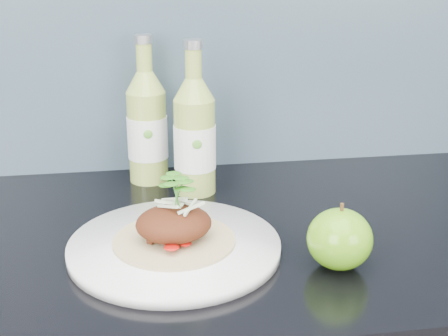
% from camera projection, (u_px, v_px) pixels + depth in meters
% --- Properties ---
extents(dinner_plate, '(0.35, 0.35, 0.02)m').
position_uv_depth(dinner_plate, '(174.00, 247.00, 0.88)').
color(dinner_plate, white).
rests_on(dinner_plate, kitchen_counter).
extents(pork_taco, '(0.17, 0.17, 0.10)m').
position_uv_depth(pork_taco, '(174.00, 222.00, 0.86)').
color(pork_taco, tan).
rests_on(pork_taco, dinner_plate).
extents(green_apple, '(0.09, 0.09, 0.09)m').
position_uv_depth(green_apple, '(340.00, 239.00, 0.83)').
color(green_apple, '#45830E').
rests_on(green_apple, kitchen_counter).
extents(cider_bottle_left, '(0.09, 0.09, 0.26)m').
position_uv_depth(cider_bottle_left, '(147.00, 127.00, 1.11)').
color(cider_bottle_left, '#9EB74C').
rests_on(cider_bottle_left, kitchen_counter).
extents(cider_bottle_right, '(0.08, 0.08, 0.26)m').
position_uv_depth(cider_bottle_right, '(195.00, 137.00, 1.06)').
color(cider_bottle_right, '#9AB34A').
rests_on(cider_bottle_right, kitchen_counter).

